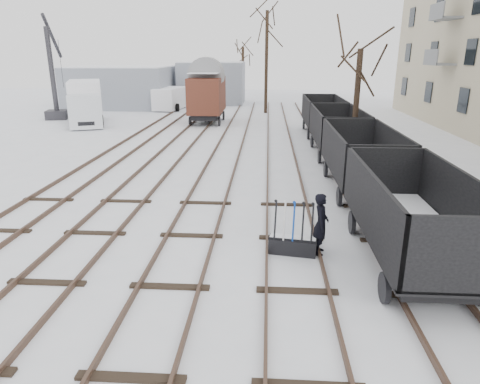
% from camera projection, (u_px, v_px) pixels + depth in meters
% --- Properties ---
extents(ground, '(120.00, 120.00, 0.00)m').
position_uv_depth(ground, '(170.00, 288.00, 10.12)').
color(ground, white).
rests_on(ground, ground).
extents(tracks, '(13.90, 52.00, 0.16)m').
position_uv_depth(tracks, '(225.00, 155.00, 23.09)').
color(tracks, black).
rests_on(tracks, ground).
extents(shed_left, '(10.00, 8.00, 4.10)m').
position_uv_depth(shed_left, '(122.00, 87.00, 44.47)').
color(shed_left, gray).
rests_on(shed_left, ground).
extents(shed_right, '(7.00, 6.00, 4.50)m').
position_uv_depth(shed_right, '(212.00, 83.00, 47.66)').
color(shed_right, gray).
rests_on(shed_right, ground).
extents(ground_frame, '(1.35, 0.63, 1.49)m').
position_uv_depth(ground_frame, '(293.00, 244.00, 11.78)').
color(ground_frame, black).
rests_on(ground_frame, ground).
extents(worker, '(0.49, 0.68, 1.73)m').
position_uv_depth(worker, '(321.00, 224.00, 11.65)').
color(worker, black).
rests_on(worker, ground).
extents(freight_wagon_a, '(2.43, 6.06, 2.48)m').
position_uv_depth(freight_wagon_a, '(411.00, 230.00, 11.03)').
color(freight_wagon_a, black).
rests_on(freight_wagon_a, ground).
extents(freight_wagon_b, '(2.43, 6.06, 2.48)m').
position_uv_depth(freight_wagon_b, '(361.00, 168.00, 17.11)').
color(freight_wagon_b, black).
rests_on(freight_wagon_b, ground).
extents(freight_wagon_c, '(2.43, 6.06, 2.48)m').
position_uv_depth(freight_wagon_c, '(337.00, 138.00, 23.19)').
color(freight_wagon_c, black).
rests_on(freight_wagon_c, ground).
extents(freight_wagon_d, '(2.43, 6.06, 2.48)m').
position_uv_depth(freight_wagon_d, '(323.00, 120.00, 29.26)').
color(freight_wagon_d, black).
rests_on(freight_wagon_d, ground).
extents(box_van_wagon, '(2.72, 5.16, 3.94)m').
position_uv_depth(box_van_wagon, '(207.00, 94.00, 33.82)').
color(box_van_wagon, black).
rests_on(box_van_wagon, ground).
extents(lorry, '(4.04, 7.58, 3.29)m').
position_uv_depth(lorry, '(85.00, 102.00, 33.46)').
color(lorry, black).
rests_on(lorry, ground).
extents(panel_van, '(2.71, 5.07, 2.13)m').
position_uv_depth(panel_van, '(170.00, 98.00, 42.31)').
color(panel_van, white).
rests_on(panel_van, ground).
extents(crane, '(2.00, 4.98, 8.36)m').
position_uv_depth(crane, '(56.00, 92.00, 35.97)').
color(crane, '#29282D').
rests_on(crane, ground).
extents(tree_near, '(0.30, 0.30, 5.54)m').
position_uv_depth(tree_near, '(356.00, 105.00, 21.98)').
color(tree_near, black).
rests_on(tree_near, ground).
extents(tree_far_left, '(0.30, 0.30, 6.08)m').
position_uv_depth(tree_far_left, '(243.00, 75.00, 49.11)').
color(tree_far_left, black).
rests_on(tree_far_left, ground).
extents(tree_far_right, '(0.30, 0.30, 8.96)m').
position_uv_depth(tree_far_right, '(266.00, 63.00, 38.93)').
color(tree_far_right, black).
rests_on(tree_far_right, ground).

